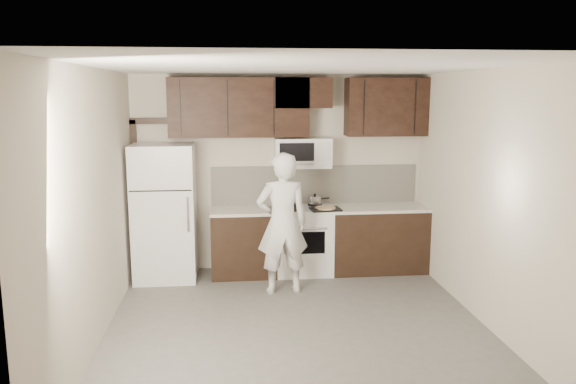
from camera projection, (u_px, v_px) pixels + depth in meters
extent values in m
plane|color=#555250|center=(299.00, 331.00, 5.85)|extent=(4.50, 4.50, 0.00)
plane|color=#BFB7A2|center=(279.00, 173.00, 7.82)|extent=(4.00, 0.00, 4.00)
plane|color=white|center=(300.00, 67.00, 5.38)|extent=(4.50, 4.50, 0.00)
cube|color=black|center=(244.00, 243.00, 7.62)|extent=(0.87, 0.62, 0.87)
cube|color=black|center=(377.00, 240.00, 7.81)|extent=(1.32, 0.62, 0.87)
cube|color=silver|center=(243.00, 211.00, 7.54)|extent=(0.87, 0.64, 0.04)
cube|color=silver|center=(378.00, 208.00, 7.73)|extent=(1.32, 0.64, 0.04)
cube|color=white|center=(303.00, 241.00, 7.71)|extent=(0.76, 0.62, 0.89)
cube|color=white|center=(303.00, 209.00, 7.63)|extent=(0.76, 0.62, 0.02)
cube|color=black|center=(306.00, 243.00, 7.40)|extent=(0.50, 0.01, 0.30)
cylinder|color=silver|center=(307.00, 229.00, 7.33)|extent=(0.55, 0.02, 0.02)
cylinder|color=black|center=(291.00, 209.00, 7.46)|extent=(0.20, 0.20, 0.03)
cylinder|color=black|center=(318.00, 209.00, 7.49)|extent=(0.20, 0.20, 0.03)
cylinder|color=black|center=(289.00, 205.00, 7.75)|extent=(0.20, 0.20, 0.03)
cylinder|color=black|center=(315.00, 204.00, 7.79)|extent=(0.20, 0.20, 0.03)
cube|color=beige|center=(315.00, 184.00, 7.89)|extent=(2.90, 0.02, 0.54)
cube|color=black|center=(239.00, 107.00, 7.43)|extent=(1.85, 0.35, 0.78)
cube|color=black|center=(386.00, 107.00, 7.64)|extent=(1.10, 0.35, 0.78)
cube|color=black|center=(303.00, 93.00, 7.49)|extent=(0.76, 0.35, 0.40)
cube|color=white|center=(302.00, 153.00, 7.61)|extent=(0.76, 0.38, 0.40)
cube|color=black|center=(297.00, 152.00, 7.40)|extent=(0.46, 0.01, 0.24)
cube|color=silver|center=(324.00, 152.00, 7.44)|extent=(0.18, 0.01, 0.24)
cylinder|color=silver|center=(297.00, 164.00, 7.41)|extent=(0.46, 0.02, 0.02)
cube|color=white|center=(165.00, 212.00, 7.39)|extent=(0.80, 0.72, 1.80)
cube|color=black|center=(160.00, 191.00, 6.97)|extent=(0.77, 0.01, 0.02)
cylinder|color=silver|center=(188.00, 214.00, 7.03)|extent=(0.03, 0.03, 0.45)
cube|color=black|center=(136.00, 197.00, 7.63)|extent=(0.08, 0.08, 2.10)
cube|color=black|center=(149.00, 121.00, 7.47)|extent=(0.50, 0.08, 0.08)
cylinder|color=silver|center=(315.00, 201.00, 7.78)|extent=(0.18, 0.18, 0.13)
sphere|color=black|center=(315.00, 195.00, 7.76)|extent=(0.04, 0.04, 0.04)
cylinder|color=black|center=(324.00, 198.00, 7.82)|extent=(0.16, 0.06, 0.02)
cube|color=black|center=(325.00, 209.00, 7.48)|extent=(0.42, 0.33, 0.02)
cylinder|color=beige|center=(325.00, 208.00, 7.48)|extent=(0.29, 0.29, 0.02)
imported|color=white|center=(282.00, 223.00, 6.86)|extent=(0.68, 0.48, 1.75)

